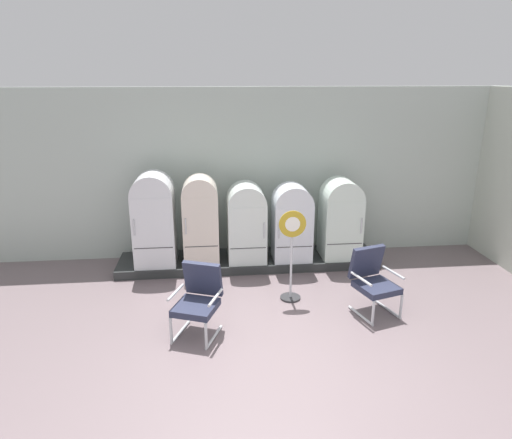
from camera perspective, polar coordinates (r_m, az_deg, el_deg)
name	(u,v)px	position (r m, az deg, el deg)	size (l,w,h in m)	color
ground	(270,363)	(5.95, 1.75, -17.32)	(12.00, 10.00, 0.05)	slate
back_wall	(245,173)	(8.71, -1.33, 5.78)	(11.76, 0.12, 3.16)	#BAC7BC
display_plinth	(249,261)	(8.55, -0.91, -5.12)	(4.72, 0.95, 0.15)	#2B2E2E
refrigerator_0	(154,216)	(8.18, -12.51, 0.38)	(0.71, 0.72, 1.63)	white
refrigerator_1	(201,217)	(8.08, -6.88, 0.25)	(0.61, 0.61, 1.57)	silver
refrigerator_2	(246,220)	(8.19, -1.21, -0.11)	(0.67, 0.72, 1.40)	silver
refrigerator_3	(292,221)	(8.24, 4.47, -0.13)	(0.68, 0.62, 1.38)	white
refrigerator_4	(341,216)	(8.47, 10.44, 0.38)	(0.68, 0.68, 1.45)	silver
armchair_left	(198,297)	(6.29, -7.15, -9.56)	(0.74, 0.81, 0.97)	silver
armchair_right	(373,278)	(6.99, 14.27, -7.09)	(0.72, 0.79, 0.97)	silver
sign_stand	(291,259)	(7.09, 4.41, -4.94)	(0.41, 0.32, 1.45)	#2D2D30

